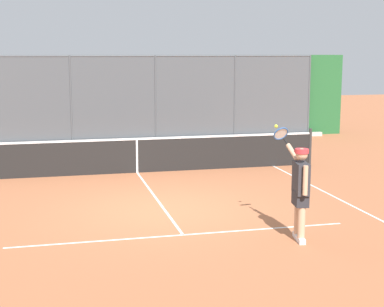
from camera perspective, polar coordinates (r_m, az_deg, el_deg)
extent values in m
plane|color=#A8603D|center=(12.34, -2.68, -5.52)|extent=(60.00, 60.00, 0.00)
cube|color=white|center=(10.69, -0.88, -7.92)|extent=(6.23, 0.05, 0.01)
cube|color=white|center=(12.60, 16.68, -5.60)|extent=(0.05, 10.46, 0.01)
cube|color=white|center=(13.41, -3.59, -4.27)|extent=(0.05, 5.75, 0.01)
cylinder|color=#474C51|center=(23.64, 11.32, 5.55)|extent=(0.07, 0.07, 3.18)
cylinder|color=#474C51|center=(22.53, 4.18, 5.51)|extent=(0.07, 0.07, 3.18)
cylinder|color=#474C51|center=(21.80, -3.57, 5.38)|extent=(0.07, 0.07, 3.18)
cylinder|color=#474C51|center=(21.48, -11.70, 5.13)|extent=(0.07, 0.07, 3.18)
cylinder|color=#474C51|center=(21.52, -7.70, 9.38)|extent=(15.36, 0.05, 0.05)
cube|color=#474C51|center=(21.58, -7.61, 5.27)|extent=(15.36, 0.02, 3.18)
cube|color=#235B2D|center=(22.23, -7.78, 5.39)|extent=(18.36, 0.90, 3.17)
cube|color=#ADADA8|center=(21.58, -7.47, 1.22)|extent=(16.36, 0.18, 0.15)
cylinder|color=#2D2D2D|center=(17.54, 11.41, 0.67)|extent=(0.09, 0.09, 1.07)
cube|color=black|center=(16.09, -5.38, -0.28)|extent=(10.16, 0.02, 0.91)
cube|color=white|center=(16.02, -5.41, 1.41)|extent=(10.16, 0.04, 0.05)
cube|color=white|center=(16.09, -5.38, -0.28)|extent=(0.05, 0.04, 0.91)
cube|color=silver|center=(10.44, 10.55, -8.29)|extent=(0.15, 0.27, 0.09)
cylinder|color=tan|center=(10.32, 10.63, -6.06)|extent=(0.13, 0.13, 0.76)
cube|color=silver|center=(10.67, 10.20, -7.87)|extent=(0.15, 0.27, 0.09)
cylinder|color=tan|center=(10.55, 10.27, -5.68)|extent=(0.13, 0.13, 0.76)
cube|color=#28282D|center=(10.36, 10.50, -4.28)|extent=(0.28, 0.43, 0.26)
cube|color=#2D2D33|center=(10.28, 10.56, -2.37)|extent=(0.28, 0.49, 0.55)
cylinder|color=tan|center=(10.00, 10.98, -2.59)|extent=(0.08, 0.08, 0.50)
cylinder|color=tan|center=(10.61, 9.77, 0.12)|extent=(0.14, 0.38, 0.28)
sphere|color=tan|center=(10.20, 10.63, -0.08)|extent=(0.21, 0.21, 0.21)
cylinder|color=red|center=(10.19, 10.64, 0.24)|extent=(0.28, 0.28, 0.08)
cube|color=red|center=(10.31, 10.48, 0.17)|extent=(0.21, 0.21, 0.02)
cylinder|color=black|center=(10.79, 9.13, 1.14)|extent=(0.06, 0.17, 0.13)
torus|color=#28569E|center=(10.93, 8.64, 1.92)|extent=(0.32, 0.22, 0.26)
cylinder|color=silver|center=(10.93, 8.64, 1.92)|extent=(0.27, 0.17, 0.21)
sphere|color=#CCDB33|center=(11.07, 8.19, 2.65)|extent=(0.07, 0.07, 0.07)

